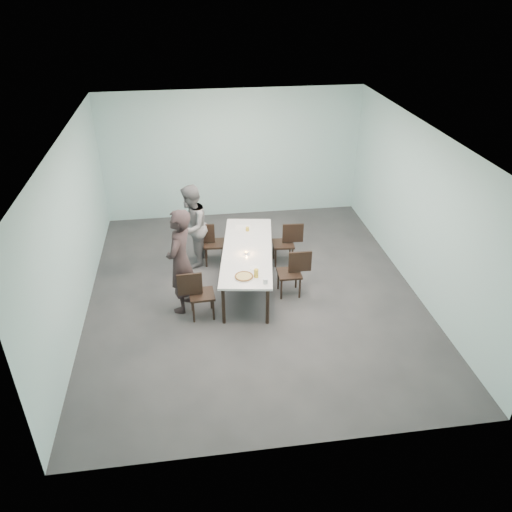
{
  "coord_description": "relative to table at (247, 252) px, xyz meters",
  "views": [
    {
      "loc": [
        -1.04,
        -7.66,
        5.28
      ],
      "look_at": [
        0.0,
        -0.37,
        1.0
      ],
      "focal_mm": 35.0,
      "sensor_mm": 36.0,
      "label": 1
    }
  ],
  "objects": [
    {
      "name": "diner_near",
      "position": [
        -1.22,
        -0.6,
        0.26
      ],
      "size": [
        0.67,
        0.81,
        1.9
      ],
      "primitive_type": "imported",
      "rotation": [
        0.0,
        0.0,
        -1.93
      ],
      "color": "black",
      "rests_on": "ground"
    },
    {
      "name": "amber_tumbler",
      "position": [
        0.1,
        0.76,
        0.1
      ],
      "size": [
        0.07,
        0.07,
        0.08
      ],
      "primitive_type": "cylinder",
      "color": "gold",
      "rests_on": "table"
    },
    {
      "name": "diner_far",
      "position": [
        -1.0,
        0.91,
        0.15
      ],
      "size": [
        0.85,
        0.97,
        1.69
      ],
      "primitive_type": "imported",
      "rotation": [
        0.0,
        0.0,
        -1.86
      ],
      "color": "slate",
      "rests_on": "ground"
    },
    {
      "name": "water_tumbler",
      "position": [
        0.15,
        -1.17,
        0.1
      ],
      "size": [
        0.08,
        0.08,
        0.09
      ],
      "primitive_type": "cylinder",
      "color": "silver",
      "rests_on": "table"
    },
    {
      "name": "pizza",
      "position": [
        -0.17,
        -0.94,
        0.08
      ],
      "size": [
        0.34,
        0.34,
        0.04
      ],
      "color": "white",
      "rests_on": "table"
    },
    {
      "name": "chair_near_left",
      "position": [
        -0.98,
        -0.88,
        -0.19
      ],
      "size": [
        0.62,
        0.44,
        0.87
      ],
      "rotation": [
        0.0,
        0.0,
        0.06
      ],
      "color": "black",
      "rests_on": "ground"
    },
    {
      "name": "chair_far_right",
      "position": [
        0.9,
        0.69,
        -0.19
      ],
      "size": [
        0.62,
        0.45,
        0.87
      ],
      "rotation": [
        0.0,
        0.0,
        3.08
      ],
      "color": "black",
      "rests_on": "ground"
    },
    {
      "name": "tealight",
      "position": [
        -0.04,
        -0.16,
        0.08
      ],
      "size": [
        0.06,
        0.06,
        0.05
      ],
      "color": "silver",
      "rests_on": "table"
    },
    {
      "name": "side_plate",
      "position": [
        0.05,
        -0.67,
        0.06
      ],
      "size": [
        0.18,
        0.18,
        0.01
      ],
      "primitive_type": "cylinder",
      "color": "white",
      "rests_on": "table"
    },
    {
      "name": "beer_glass",
      "position": [
        0.03,
        -0.95,
        0.13
      ],
      "size": [
        0.08,
        0.08,
        0.15
      ],
      "primitive_type": "cylinder",
      "color": "gold",
      "rests_on": "table"
    },
    {
      "name": "chair_far_left",
      "position": [
        -0.65,
        0.91,
        -0.19
      ],
      "size": [
        0.62,
        0.45,
        0.87
      ],
      "rotation": [
        0.0,
        0.0,
        -0.06
      ],
      "color": "black",
      "rests_on": "ground"
    },
    {
      "name": "ground",
      "position": [
        0.07,
        -0.31,
        -0.69
      ],
      "size": [
        7.0,
        7.0,
        0.0
      ],
      "primitive_type": "plane",
      "color": "#333335",
      "rests_on": "ground"
    },
    {
      "name": "table",
      "position": [
        0.0,
        0.0,
        0.0
      ],
      "size": [
        1.29,
        2.71,
        0.75
      ],
      "rotation": [
        0.0,
        0.0,
        -0.15
      ],
      "color": "white",
      "rests_on": "ground"
    },
    {
      "name": "chair_near_right",
      "position": [
        0.8,
        -0.42,
        -0.19
      ],
      "size": [
        0.61,
        0.43,
        0.87
      ],
      "rotation": [
        0.0,
        0.0,
        3.13
      ],
      "color": "black",
      "rests_on": "ground"
    },
    {
      "name": "menu",
      "position": [
        0.03,
        0.93,
        0.06
      ],
      "size": [
        0.33,
        0.26,
        0.01
      ],
      "primitive_type": "cube",
      "rotation": [
        0.0,
        0.0,
        -0.15
      ],
      "color": "silver",
      "rests_on": "table"
    },
    {
      "name": "room_shell",
      "position": [
        0.07,
        -0.31,
        1.33
      ],
      "size": [
        6.02,
        7.02,
        3.01
      ],
      "color": "#ABD7D7",
      "rests_on": "ground"
    }
  ]
}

